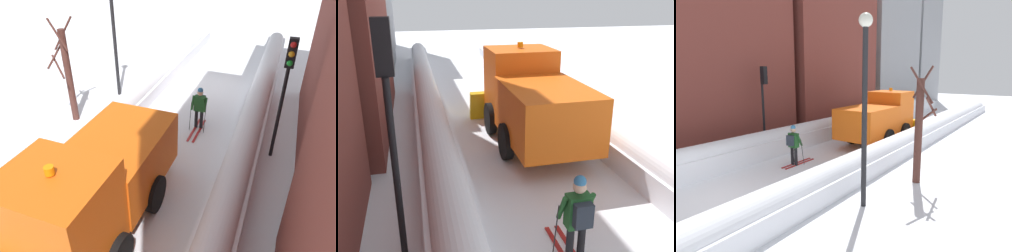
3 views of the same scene
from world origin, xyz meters
TOP-DOWN VIEW (x-y plane):
  - ground_plane at (0.00, 10.00)m, footprint 80.00×80.00m
  - snowbank_left at (-2.63, 10.00)m, footprint 1.10×36.00m
  - snowbank_right at (2.63, 10.00)m, footprint 1.10×36.00m
  - plow_truck at (0.52, 9.97)m, footprint 3.20×5.98m
  - skier at (-0.55, 4.07)m, footprint 0.62×1.80m
  - traffic_light_pole at (-3.55, 5.07)m, footprint 0.28×0.42m
  - street_lamp at (4.02, 2.46)m, footprint 0.40×0.40m
  - bare_tree_near at (4.65, 5.29)m, footprint 1.00×1.24m

SIDE VIEW (x-z plane):
  - ground_plane at x=0.00m, z-range 0.00..0.00m
  - snowbank_right at x=2.63m, z-range -0.05..1.06m
  - snowbank_left at x=-2.63m, z-range -0.04..1.24m
  - skier at x=-0.55m, z-range 0.10..1.91m
  - plow_truck at x=0.52m, z-range -0.08..3.04m
  - bare_tree_near at x=4.65m, z-range -0.09..4.22m
  - traffic_light_pole at x=-3.55m, z-range 0.88..5.22m
  - street_lamp at x=4.02m, z-range 0.72..6.41m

